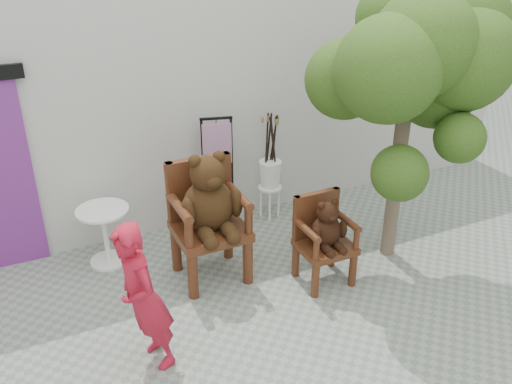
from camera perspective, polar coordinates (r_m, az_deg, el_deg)
ground_plane at (r=5.60m, az=8.10°, el=-13.95°), size 60.00×60.00×0.00m
back_wall at (r=7.36m, az=-4.33°, el=9.72°), size 9.00×1.00×3.00m
chair_big at (r=5.85m, az=-5.04°, el=-1.57°), size 0.77×0.80×1.51m
chair_small at (r=5.93m, az=7.20°, el=-4.21°), size 0.57×0.54×1.01m
person at (r=4.81m, az=-11.79°, el=-10.89°), size 0.45×0.60×1.47m
cafe_table at (r=6.49m, az=-15.62°, el=-3.82°), size 0.60×0.60×0.70m
display_stand at (r=6.94m, az=-3.98°, el=0.55°), size 0.52×0.45×1.51m
stool_bucket at (r=7.16m, az=1.50°, el=1.97°), size 0.32×0.32×1.45m
tree at (r=5.86m, az=17.08°, el=13.05°), size 2.04×1.67×3.18m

